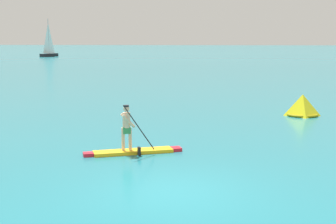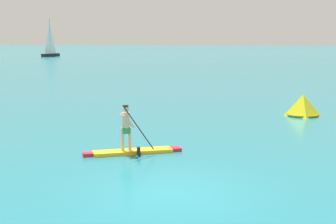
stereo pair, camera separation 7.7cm
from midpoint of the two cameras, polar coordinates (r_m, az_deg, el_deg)
The scene contains 4 objects.
ground at distance 13.15m, azimuth 0.26°, elevation -9.08°, with size 440.00×440.00×0.00m, color #1E727F.
paddleboarder_mid_center at distance 17.19m, azimuth -4.31°, elevation -3.70°, with size 3.37×1.54×1.79m.
race_marker_buoy at distance 26.15m, azimuth 15.14°, elevation 0.64°, with size 1.60×1.60×1.10m.
sailboat_left_horizon at distance 103.15m, azimuth -13.58°, elevation 6.93°, with size 2.60×4.72×7.54m.
Camera 1 is at (0.91, -12.49, 4.02)m, focal length 52.89 mm.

